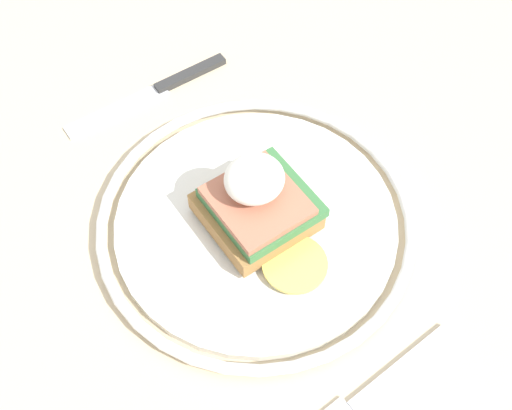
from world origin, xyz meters
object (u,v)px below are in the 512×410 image
Objects in this scene: sandwich at (258,202)px; fork at (376,387)px; knife at (161,88)px; plate at (256,222)px.

fork is at bearing 176.87° from sandwich.
sandwich is at bearing 176.06° from knife.
knife is (0.37, -0.02, 0.00)m from fork.
plate is 2.21× the size of sandwich.
sandwich is at bearing -150.27° from plate.
plate is 2.01× the size of fork.
knife reaches higher than fork.
plate is 0.20m from knife.
fork is 0.37m from knife.
knife is at bearing -4.25° from plate.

